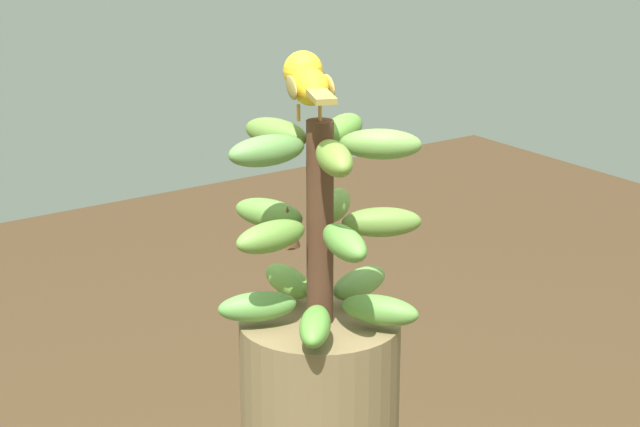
# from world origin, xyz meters

# --- Properties ---
(banana_bunch) EXTENTS (0.29, 0.29, 0.29)m
(banana_bunch) POSITION_xyz_m (0.00, -0.00, 1.26)
(banana_bunch) COLOR #4C2D1E
(banana_bunch) RESTS_ON banana_tree
(perched_bird) EXTENTS (0.11, 0.20, 0.09)m
(perched_bird) POSITION_xyz_m (0.01, -0.02, 1.46)
(perched_bird) COLOR #C68933
(perched_bird) RESTS_ON banana_bunch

